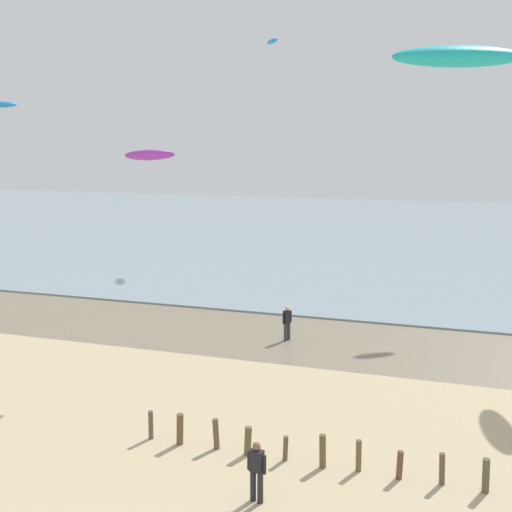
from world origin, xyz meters
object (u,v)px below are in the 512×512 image
person_nearest_camera (287,322)px  person_left_flank (257,470)px  kite_aloft_0 (150,155)px  kite_aloft_7 (458,57)px  kite_aloft_6 (272,41)px

person_nearest_camera → person_left_flank: same height
person_nearest_camera → kite_aloft_0: size_ratio=0.77×
kite_aloft_0 → kite_aloft_7: (12.09, -5.33, 2.83)m
kite_aloft_6 → kite_aloft_7: 37.19m
kite_aloft_6 → kite_aloft_7: bearing=173.6°
person_nearest_camera → kite_aloft_0: 10.32m
person_left_flank → kite_aloft_0: bearing=129.5°
kite_aloft_0 → person_left_flank: bearing=80.6°
person_nearest_camera → kite_aloft_6: kite_aloft_6 is taller
kite_aloft_0 → kite_aloft_7: 13.51m
kite_aloft_6 → kite_aloft_7: size_ratio=0.62×
person_left_flank → kite_aloft_6: kite_aloft_6 is taller
kite_aloft_0 → kite_aloft_7: size_ratio=0.62×
person_left_flank → kite_aloft_7: 12.37m
person_nearest_camera → kite_aloft_6: (-7.78, 23.76, 16.67)m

